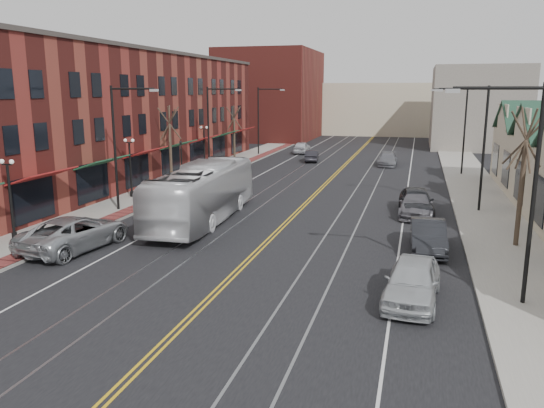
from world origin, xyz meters
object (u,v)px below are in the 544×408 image
Objects in this scene: parked_car_c at (416,204)px; parked_car_d at (416,201)px; parked_suv at (75,233)px; parked_car_a at (412,281)px; parked_car_b at (428,236)px; transit_bus at (203,193)px.

parked_car_d is (0.00, 0.48, 0.13)m from parked_car_c.
parked_suv reaches higher than parked_car_c.
parked_car_d is at bearing 90.04° from parked_car_c.
parked_car_a reaches higher than parked_car_b.
parked_car_c is 1.00× the size of parked_car_d.
transit_bus reaches higher than parked_car_d.
transit_bus is 2.05× the size of parked_suv.
parked_suv is at bearing -147.80° from parked_car_d.
parked_car_b is at bearing -85.18° from parked_car_c.
parked_car_c is (12.50, 4.98, -1.01)m from transit_bus.
parked_car_b is 0.93× the size of parked_car_c.
parked_car_a is at bearing -95.13° from parked_car_d.
parked_car_a is at bearing -97.91° from parked_car_b.
transit_bus reaches higher than parked_car_c.
parked_car_b reaches higher than parked_car_c.
parked_car_d is (0.00, 15.06, 0.04)m from parked_car_a.
parked_car_d reaches higher than parked_suv.
transit_bus is at bearing -161.53° from parked_car_d.
transit_bus is 15.79m from parked_car_a.
parked_suv is 1.30× the size of parked_car_b.
parked_car_a is at bearing 139.68° from transit_bus.
parked_car_b is (17.12, 4.35, -0.08)m from parked_suv.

